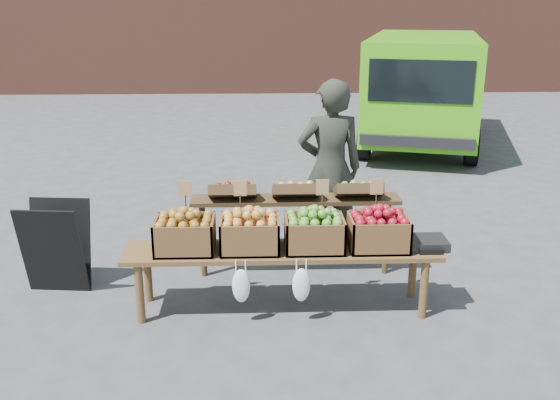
{
  "coord_description": "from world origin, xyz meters",
  "views": [
    {
      "loc": [
        0.33,
        -4.95,
        2.63
      ],
      "look_at": [
        0.53,
        0.5,
        0.85
      ],
      "focal_mm": 40.0,
      "sensor_mm": 36.0,
      "label": 1
    }
  ],
  "objects_px": {
    "crate_golden_apples": "(185,235)",
    "weighing_scale": "(427,243)",
    "chalkboard_sign": "(56,247)",
    "delivery_van": "(422,91)",
    "crate_red_apples": "(314,233)",
    "back_table": "(295,225)",
    "display_bench": "(282,279)",
    "crate_green_apples": "(378,233)",
    "crate_russet_pears": "(250,234)",
    "vendor": "(330,169)"
  },
  "relations": [
    {
      "from": "crate_russet_pears",
      "to": "vendor",
      "type": "bearing_deg",
      "value": 57.29
    },
    {
      "from": "delivery_van",
      "to": "crate_red_apples",
      "type": "relative_size",
      "value": 8.82
    },
    {
      "from": "chalkboard_sign",
      "to": "crate_golden_apples",
      "type": "relative_size",
      "value": 1.73
    },
    {
      "from": "vendor",
      "to": "crate_golden_apples",
      "type": "bearing_deg",
      "value": 38.71
    },
    {
      "from": "crate_russet_pears",
      "to": "crate_green_apples",
      "type": "distance_m",
      "value": 1.1
    },
    {
      "from": "vendor",
      "to": "crate_russet_pears",
      "type": "relative_size",
      "value": 3.73
    },
    {
      "from": "delivery_van",
      "to": "back_table",
      "type": "distance_m",
      "value": 6.31
    },
    {
      "from": "crate_golden_apples",
      "to": "crate_russet_pears",
      "type": "relative_size",
      "value": 1.0
    },
    {
      "from": "crate_golden_apples",
      "to": "display_bench",
      "type": "bearing_deg",
      "value": 0.0
    },
    {
      "from": "delivery_van",
      "to": "back_table",
      "type": "height_order",
      "value": "delivery_van"
    },
    {
      "from": "crate_golden_apples",
      "to": "crate_green_apples",
      "type": "distance_m",
      "value": 1.65
    },
    {
      "from": "crate_golden_apples",
      "to": "crate_russet_pears",
      "type": "height_order",
      "value": "same"
    },
    {
      "from": "crate_green_apples",
      "to": "weighing_scale",
      "type": "distance_m",
      "value": 0.44
    },
    {
      "from": "delivery_van",
      "to": "crate_green_apples",
      "type": "height_order",
      "value": "delivery_van"
    },
    {
      "from": "delivery_van",
      "to": "crate_red_apples",
      "type": "distance_m",
      "value": 6.91
    },
    {
      "from": "crate_golden_apples",
      "to": "chalkboard_sign",
      "type": "bearing_deg",
      "value": 160.02
    },
    {
      "from": "chalkboard_sign",
      "to": "back_table",
      "type": "xyz_separation_m",
      "value": [
        2.23,
        0.27,
        0.09
      ]
    },
    {
      "from": "back_table",
      "to": "crate_red_apples",
      "type": "distance_m",
      "value": 0.75
    },
    {
      "from": "chalkboard_sign",
      "to": "crate_russet_pears",
      "type": "height_order",
      "value": "chalkboard_sign"
    },
    {
      "from": "vendor",
      "to": "crate_golden_apples",
      "type": "distance_m",
      "value": 1.89
    },
    {
      "from": "chalkboard_sign",
      "to": "crate_green_apples",
      "type": "height_order",
      "value": "chalkboard_sign"
    },
    {
      "from": "weighing_scale",
      "to": "crate_green_apples",
      "type": "bearing_deg",
      "value": 180.0
    },
    {
      "from": "delivery_van",
      "to": "display_bench",
      "type": "height_order",
      "value": "delivery_van"
    },
    {
      "from": "delivery_van",
      "to": "crate_red_apples",
      "type": "height_order",
      "value": "delivery_van"
    },
    {
      "from": "vendor",
      "to": "back_table",
      "type": "relative_size",
      "value": 0.89
    },
    {
      "from": "delivery_van",
      "to": "chalkboard_sign",
      "type": "height_order",
      "value": "delivery_van"
    },
    {
      "from": "display_bench",
      "to": "crate_red_apples",
      "type": "height_order",
      "value": "crate_red_apples"
    },
    {
      "from": "back_table",
      "to": "crate_green_apples",
      "type": "bearing_deg",
      "value": -47.2
    },
    {
      "from": "crate_russet_pears",
      "to": "crate_red_apples",
      "type": "height_order",
      "value": "same"
    },
    {
      "from": "crate_golden_apples",
      "to": "weighing_scale",
      "type": "bearing_deg",
      "value": 0.0
    },
    {
      "from": "vendor",
      "to": "crate_russet_pears",
      "type": "distance_m",
      "value": 1.54
    },
    {
      "from": "back_table",
      "to": "crate_red_apples",
      "type": "xyz_separation_m",
      "value": [
        0.12,
        -0.72,
        0.19
      ]
    },
    {
      "from": "crate_russet_pears",
      "to": "crate_green_apples",
      "type": "xyz_separation_m",
      "value": [
        1.1,
        0.0,
        0.0
      ]
    },
    {
      "from": "crate_golden_apples",
      "to": "crate_russet_pears",
      "type": "distance_m",
      "value": 0.55
    },
    {
      "from": "back_table",
      "to": "weighing_scale",
      "type": "distance_m",
      "value": 1.31
    },
    {
      "from": "chalkboard_sign",
      "to": "back_table",
      "type": "relative_size",
      "value": 0.41
    },
    {
      "from": "crate_green_apples",
      "to": "back_table",
      "type": "bearing_deg",
      "value": 132.8
    },
    {
      "from": "weighing_scale",
      "to": "delivery_van",
      "type": "bearing_deg",
      "value": 76.26
    },
    {
      "from": "delivery_van",
      "to": "weighing_scale",
      "type": "height_order",
      "value": "delivery_van"
    },
    {
      "from": "back_table",
      "to": "crate_golden_apples",
      "type": "distance_m",
      "value": 1.23
    },
    {
      "from": "crate_red_apples",
      "to": "weighing_scale",
      "type": "distance_m",
      "value": 0.98
    },
    {
      "from": "delivery_van",
      "to": "crate_russet_pears",
      "type": "xyz_separation_m",
      "value": [
        -3.09,
        -6.42,
        -0.28
      ]
    },
    {
      "from": "display_bench",
      "to": "crate_golden_apples",
      "type": "bearing_deg",
      "value": 180.0
    },
    {
      "from": "crate_golden_apples",
      "to": "weighing_scale",
      "type": "xyz_separation_m",
      "value": [
        2.08,
        0.0,
        -0.1
      ]
    },
    {
      "from": "weighing_scale",
      "to": "chalkboard_sign",
      "type": "bearing_deg",
      "value": 172.23
    },
    {
      "from": "vendor",
      "to": "crate_golden_apples",
      "type": "height_order",
      "value": "vendor"
    },
    {
      "from": "chalkboard_sign",
      "to": "crate_russet_pears",
      "type": "distance_m",
      "value": 1.87
    },
    {
      "from": "delivery_van",
      "to": "display_bench",
      "type": "bearing_deg",
      "value": -98.03
    },
    {
      "from": "back_table",
      "to": "weighing_scale",
      "type": "relative_size",
      "value": 6.18
    },
    {
      "from": "delivery_van",
      "to": "weighing_scale",
      "type": "bearing_deg",
      "value": -88.05
    }
  ]
}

